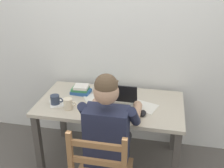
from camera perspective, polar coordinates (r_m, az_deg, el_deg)
ground_plane at (r=3.06m, az=-0.28°, el=-15.47°), size 8.00×8.00×0.00m
back_wall at (r=2.86m, az=1.53°, el=11.10°), size 6.00×0.04×2.60m
desk at (r=2.70m, az=-0.31°, el=-5.52°), size 1.40×0.74×0.70m
seated_person at (r=2.29m, az=-0.56°, el=-9.94°), size 0.50×0.60×1.23m
laptop at (r=2.51m, az=1.21°, el=-4.34°), size 0.33×0.32×0.22m
computer_mouse at (r=2.46m, az=6.45°, el=-6.07°), size 0.06×0.10×0.03m
coffee_mug_white at (r=2.55m, az=-9.13°, el=-4.10°), size 0.12×0.08×0.10m
coffee_mug_dark at (r=2.65m, az=-11.77°, el=-3.29°), size 0.12×0.09×0.10m
book_stack_main at (r=2.84m, az=-6.53°, el=-1.17°), size 0.20×0.16×0.09m
paper_pile_near_laptop at (r=2.60m, az=6.44°, el=-4.67°), size 0.31×0.27×0.00m
paper_pile_back_corner at (r=2.68m, az=-10.63°, el=-3.88°), size 0.26×0.24×0.01m
paper_pile_side at (r=2.74m, az=-3.54°, el=-2.81°), size 0.27×0.25×0.01m
landscape_photo_print at (r=2.87m, az=-0.93°, el=-1.52°), size 0.15×0.12×0.00m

